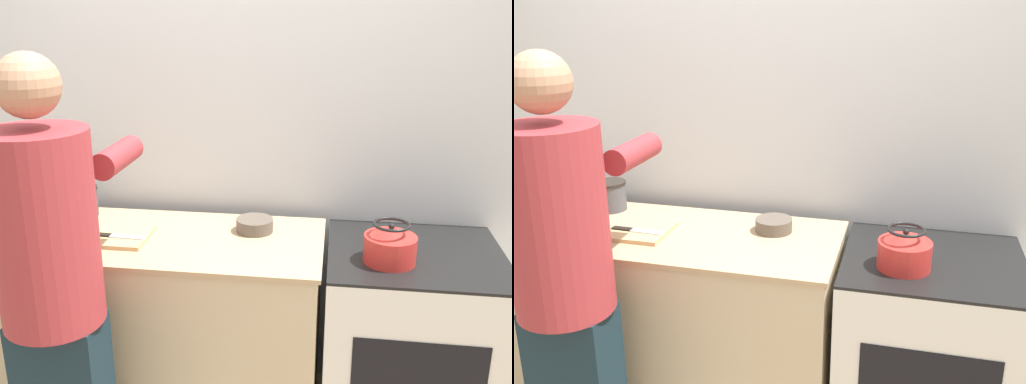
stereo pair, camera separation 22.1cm
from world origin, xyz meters
TOP-DOWN VIEW (x-y plane):
  - wall_back at (0.00, 0.72)m, footprint 8.00×0.05m
  - counter at (-0.37, 0.30)m, footprint 1.53×0.63m
  - oven at (0.77, 0.32)m, footprint 0.71×0.65m
  - person at (-0.51, -0.22)m, footprint 0.39×0.63m
  - cutting_board at (-0.51, 0.26)m, footprint 0.35×0.25m
  - knife at (-0.47, 0.24)m, footprint 0.24×0.04m
  - kettle at (0.65, 0.22)m, footprint 0.20×0.20m
  - bowl_prep at (0.09, 0.42)m, footprint 0.16×0.16m
  - bowl_mixing at (-0.91, 0.39)m, footprint 0.19×0.19m
  - canister_jar at (-0.74, 0.50)m, footprint 0.15×0.15m

SIDE VIEW (x-z plane):
  - oven at x=0.77m, z-range 0.00..0.90m
  - counter at x=-0.37m, z-range 0.00..0.91m
  - cutting_board at x=-0.51m, z-range 0.91..0.93m
  - knife at x=-0.47m, z-range 0.93..0.94m
  - person at x=-0.51m, z-range 0.07..1.79m
  - bowl_mixing at x=-0.91m, z-range 0.91..0.96m
  - bowl_prep at x=0.09m, z-range 0.91..0.97m
  - kettle at x=0.65m, z-range 0.88..1.04m
  - canister_jar at x=-0.74m, z-range 0.91..1.05m
  - wall_back at x=0.00m, z-range 0.00..2.60m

